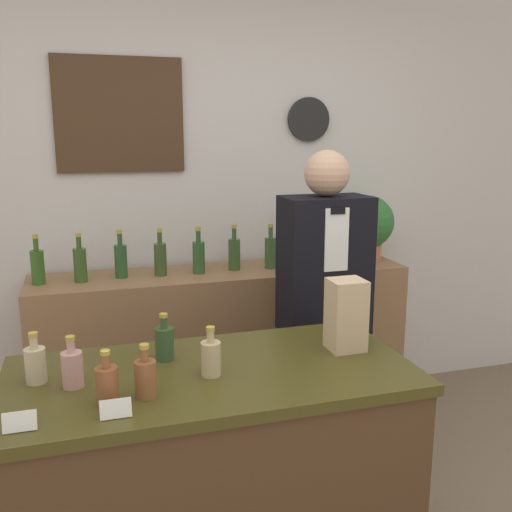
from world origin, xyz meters
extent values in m
cube|color=silver|center=(0.00, 2.00, 1.35)|extent=(5.20, 0.06, 2.70)
cube|color=#432D1A|center=(-0.45, 1.96, 1.81)|extent=(0.70, 0.02, 0.63)
cylinder|color=black|center=(0.67, 1.95, 1.80)|extent=(0.26, 0.03, 0.26)
cube|color=#8E6642|center=(0.07, 1.71, 0.47)|extent=(2.13, 0.46, 0.95)
cube|color=#4C331E|center=(-0.28, 0.45, 0.44)|extent=(1.37, 0.65, 0.87)
cube|color=#403914|center=(-0.28, 0.45, 0.89)|extent=(1.40, 0.68, 0.04)
cube|color=black|center=(0.42, 1.10, 0.38)|extent=(0.31, 0.25, 0.76)
cube|color=black|center=(0.42, 1.10, 1.09)|extent=(0.41, 0.25, 0.66)
cube|color=white|center=(0.42, 0.97, 1.24)|extent=(0.12, 0.01, 0.29)
cube|color=black|center=(0.42, 0.97, 1.37)|extent=(0.07, 0.01, 0.03)
sphere|color=tan|center=(0.42, 1.10, 1.53)|extent=(0.22, 0.22, 0.22)
cylinder|color=#B27047|center=(0.99, 1.75, 1.00)|extent=(0.18, 0.18, 0.10)
sphere|color=#2D6B2D|center=(0.99, 1.75, 1.18)|extent=(0.33, 0.33, 0.33)
cube|color=tan|center=(0.25, 0.49, 1.05)|extent=(0.13, 0.12, 0.27)
cube|color=white|center=(-0.87, 0.20, 0.94)|extent=(0.09, 0.02, 0.06)
cube|color=white|center=(-0.62, 0.20, 0.94)|extent=(0.09, 0.02, 0.06)
cylinder|color=#C1AF87|center=(-0.85, 0.52, 0.97)|extent=(0.07, 0.07, 0.12)
cylinder|color=#C1AF87|center=(-0.85, 0.52, 1.05)|extent=(0.03, 0.03, 0.04)
cylinder|color=#B29933|center=(-0.85, 0.52, 1.08)|extent=(0.03, 0.03, 0.01)
cylinder|color=tan|center=(-0.74, 0.45, 0.97)|extent=(0.07, 0.07, 0.12)
cylinder|color=tan|center=(-0.74, 0.45, 1.05)|extent=(0.03, 0.03, 0.04)
cylinder|color=#B29933|center=(-0.74, 0.45, 1.08)|extent=(0.03, 0.03, 0.01)
cylinder|color=brown|center=(-0.64, 0.29, 0.97)|extent=(0.07, 0.07, 0.12)
cylinder|color=brown|center=(-0.64, 0.29, 1.05)|extent=(0.03, 0.03, 0.04)
cylinder|color=#B29933|center=(-0.64, 0.29, 1.08)|extent=(0.03, 0.03, 0.01)
cylinder|color=brown|center=(-0.52, 0.31, 0.97)|extent=(0.07, 0.07, 0.12)
cylinder|color=brown|center=(-0.52, 0.31, 1.05)|extent=(0.03, 0.03, 0.04)
cylinder|color=#B29933|center=(-0.52, 0.31, 1.08)|extent=(0.03, 0.03, 0.01)
cylinder|color=#314D29|center=(-0.42, 0.59, 0.97)|extent=(0.07, 0.07, 0.12)
cylinder|color=#314D29|center=(-0.42, 0.59, 1.05)|extent=(0.03, 0.03, 0.04)
cylinder|color=#B29933|center=(-0.42, 0.59, 1.08)|extent=(0.03, 0.03, 0.01)
cylinder|color=tan|center=(-0.29, 0.41, 0.97)|extent=(0.07, 0.07, 0.12)
cylinder|color=tan|center=(-0.29, 0.41, 1.05)|extent=(0.03, 0.03, 0.04)
cylinder|color=#B29933|center=(-0.29, 0.41, 1.08)|extent=(0.03, 0.03, 0.01)
cylinder|color=#2F581D|center=(-0.92, 1.71, 1.04)|extent=(0.07, 0.07, 0.18)
cylinder|color=#2F581D|center=(-0.92, 1.71, 1.16)|extent=(0.03, 0.03, 0.06)
cylinder|color=#B29933|center=(-0.92, 1.71, 1.20)|extent=(0.03, 0.03, 0.02)
cylinder|color=#335220|center=(-0.71, 1.70, 1.04)|extent=(0.07, 0.07, 0.18)
cylinder|color=#335220|center=(-0.71, 1.70, 1.16)|extent=(0.03, 0.03, 0.06)
cylinder|color=#B29933|center=(-0.71, 1.70, 1.20)|extent=(0.03, 0.03, 0.02)
cylinder|color=#275028|center=(-0.50, 1.73, 1.04)|extent=(0.07, 0.07, 0.18)
cylinder|color=#275028|center=(-0.50, 1.73, 1.16)|extent=(0.03, 0.03, 0.06)
cylinder|color=#B29933|center=(-0.50, 1.73, 1.20)|extent=(0.03, 0.03, 0.02)
cylinder|color=#344B23|center=(-0.29, 1.71, 1.04)|extent=(0.07, 0.07, 0.18)
cylinder|color=#344B23|center=(-0.29, 1.71, 1.16)|extent=(0.03, 0.03, 0.06)
cylinder|color=#B29933|center=(-0.29, 1.71, 1.20)|extent=(0.03, 0.03, 0.02)
cylinder|color=#2E5326|center=(-0.07, 1.70, 1.04)|extent=(0.07, 0.07, 0.18)
cylinder|color=#2E5326|center=(-0.07, 1.70, 1.16)|extent=(0.03, 0.03, 0.06)
cylinder|color=#B29933|center=(-0.07, 1.70, 1.20)|extent=(0.03, 0.03, 0.02)
cylinder|color=#315225|center=(0.14, 1.72, 1.04)|extent=(0.07, 0.07, 0.18)
cylinder|color=#315225|center=(0.14, 1.72, 1.16)|extent=(0.03, 0.03, 0.06)
cylinder|color=#B29933|center=(0.14, 1.72, 1.20)|extent=(0.03, 0.03, 0.02)
cylinder|color=#34562B|center=(0.35, 1.70, 1.04)|extent=(0.07, 0.07, 0.18)
cylinder|color=#34562B|center=(0.35, 1.70, 1.16)|extent=(0.03, 0.03, 0.06)
cylinder|color=#B29933|center=(0.35, 1.70, 1.20)|extent=(0.03, 0.03, 0.02)
cylinder|color=#285621|center=(0.56, 1.72, 1.04)|extent=(0.07, 0.07, 0.18)
cylinder|color=#285621|center=(0.56, 1.72, 1.16)|extent=(0.03, 0.03, 0.06)
cylinder|color=#B29933|center=(0.56, 1.72, 1.20)|extent=(0.03, 0.03, 0.02)
cylinder|color=#315729|center=(0.77, 1.71, 1.04)|extent=(0.07, 0.07, 0.18)
cylinder|color=#315729|center=(0.77, 1.71, 1.16)|extent=(0.03, 0.03, 0.06)
cylinder|color=#B29933|center=(0.77, 1.71, 1.20)|extent=(0.03, 0.03, 0.02)
camera|label=1|loc=(-0.67, -1.36, 1.72)|focal=40.00mm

